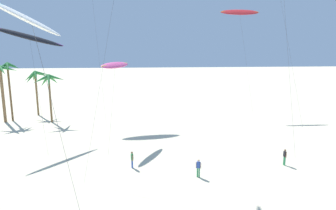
{
  "coord_description": "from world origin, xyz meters",
  "views": [
    {
      "loc": [
        1.79,
        -1.66,
        12.11
      ],
      "look_at": [
        3.51,
        20.25,
        7.67
      ],
      "focal_mm": 33.39,
      "sensor_mm": 36.0,
      "label": 1
    }
  ],
  "objects": [
    {
      "name": "flying_kite_4",
      "position": [
        -11.94,
        38.24,
        12.68
      ],
      "size": [
        7.14,
        10.17,
        14.23
      ],
      "color": "black",
      "rests_on": "ground"
    },
    {
      "name": "palm_tree_2",
      "position": [
        -19.51,
        46.83,
        7.01
      ],
      "size": [
        4.85,
        4.57,
        8.73
      ],
      "color": "olive",
      "rests_on": "ground"
    },
    {
      "name": "person_mid_field",
      "position": [
        15.71,
        26.8,
        0.92
      ],
      "size": [
        0.23,
        0.51,
        1.68
      ],
      "color": "#338E56",
      "rests_on": "ground"
    },
    {
      "name": "palm_tree_3",
      "position": [
        -15.98,
        51.27,
        6.26
      ],
      "size": [
        4.52,
        4.08,
        7.52
      ],
      "color": "brown",
      "rests_on": "ground"
    },
    {
      "name": "person_far_watcher",
      "position": [
        0.55,
        27.31,
        0.92
      ],
      "size": [
        0.27,
        0.5,
        1.68
      ],
      "color": "#284CA3",
      "rests_on": "ground"
    },
    {
      "name": "palm_tree_0",
      "position": [
        -18.71,
        47.61,
        7.68
      ],
      "size": [
        3.32,
        3.56,
        9.14
      ],
      "color": "brown",
      "rests_on": "ground"
    },
    {
      "name": "flying_kite_6",
      "position": [
        -1.59,
        36.36,
        9.4
      ],
      "size": [
        3.77,
        8.37,
        9.88
      ],
      "color": "#EA5193",
      "rests_on": "ground"
    },
    {
      "name": "flying_kite_5",
      "position": [
        -3.83,
        15.11,
        13.14
      ],
      "size": [
        4.69,
        8.33,
        14.19
      ],
      "color": "white",
      "rests_on": "ground"
    },
    {
      "name": "person_near_left",
      "position": [
        6.63,
        24.69,
        0.95
      ],
      "size": [
        0.48,
        0.3,
        1.72
      ],
      "color": "#338E56",
      "rests_on": "ground"
    },
    {
      "name": "palm_tree_4",
      "position": [
        -12.36,
        46.07,
        6.16
      ],
      "size": [
        4.65,
        4.54,
        7.43
      ],
      "color": "brown",
      "rests_on": "ground"
    },
    {
      "name": "flying_kite_9",
      "position": [
        18.42,
        52.86,
        17.14
      ],
      "size": [
        6.81,
        3.91,
        17.74
      ],
      "color": "red",
      "rests_on": "ground"
    }
  ]
}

